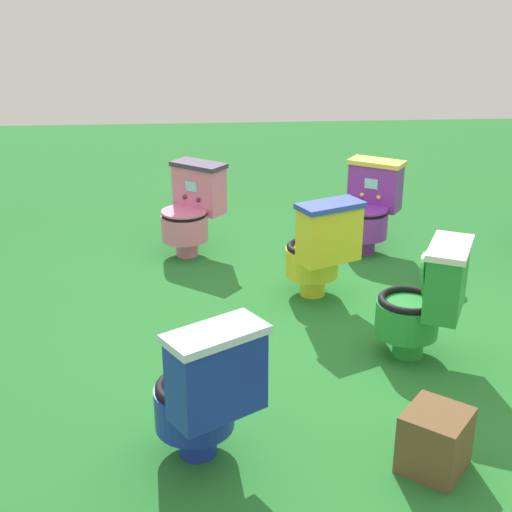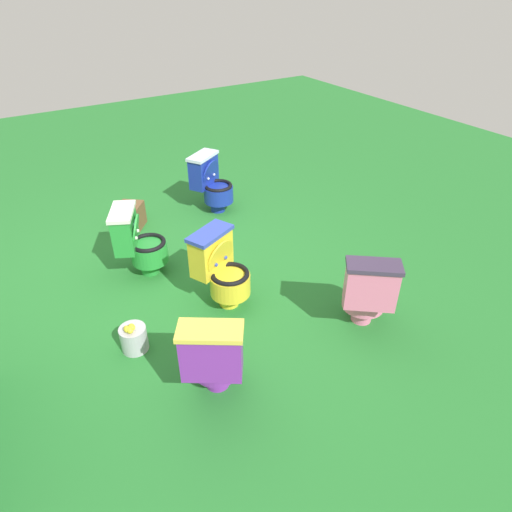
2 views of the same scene
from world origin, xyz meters
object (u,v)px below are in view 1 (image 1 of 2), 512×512
Objects in this scene: small_crate at (435,440)px; toilet_yellow at (320,248)px; toilet_pink at (191,209)px; toilet_green at (425,300)px; toilet_blue at (204,391)px; toilet_purple at (369,206)px; lemon_bucket at (440,270)px.

toilet_yellow is at bearing -172.67° from small_crate.
toilet_pink is 2.25m from toilet_green.
toilet_blue is at bearing -139.23° from toilet_yellow.
toilet_blue is (2.63, -1.35, 0.00)m from toilet_purple.
toilet_purple is 2.63× the size of lemon_bucket.
small_crate is at bearing 150.20° from toilet_pink.
small_crate is at bearing -18.69° from lemon_bucket.
lemon_bucket is (-1.88, 1.71, -0.26)m from toilet_blue.
toilet_yellow is 1.00× the size of toilet_green.
lemon_bucket is (0.75, 0.36, -0.25)m from toilet_purple.
toilet_blue is at bearing -96.98° from small_crate.
toilet_yellow is 0.98m from toilet_green.
toilet_purple is 1.00× the size of toilet_yellow.
toilet_pink reaches higher than lemon_bucket.
toilet_purple is at bearing 34.39° from toilet_yellow.
toilet_yellow is at bearing 55.36° from toilet_green.
toilet_pink is 2.67m from toilet_blue.
toilet_green is at bearing 165.31° from toilet_pink.
toilet_yellow is at bearing 33.29° from toilet_blue.
small_crate is (2.79, 1.12, -0.22)m from toilet_pink.
lemon_bucket is (-1.02, 0.44, -0.26)m from toilet_green.
toilet_yellow is at bearing -80.06° from lemon_bucket.
toilet_yellow and toilet_green have the same top height.
lemon_bucket is (0.79, 1.80, -0.25)m from toilet_pink.
toilet_pink is 1.00× the size of toilet_blue.
toilet_green is at bearing 2.36° from toilet_blue.
toilet_pink is at bearing -113.59° from lemon_bucket.
toilet_yellow is at bearing 171.34° from toilet_pink.
toilet_yellow is (0.91, -0.55, 0.00)m from toilet_purple.
toilet_blue is at bearing -42.34° from lemon_bucket.
toilet_yellow reaches higher than lemon_bucket.
toilet_pink and toilet_blue have the same top height.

